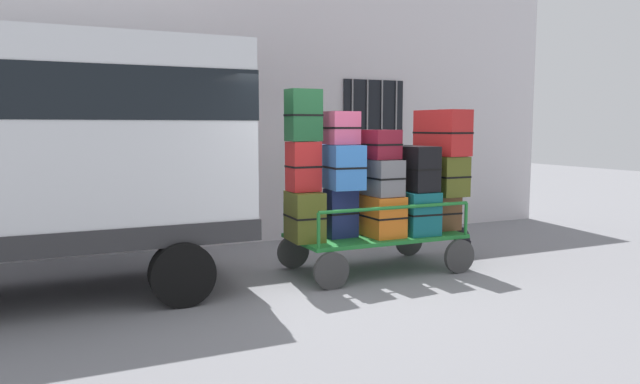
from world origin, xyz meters
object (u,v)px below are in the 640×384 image
Objects in this scene: suitcase_midright_middle at (408,167)px; suitcase_midleft_top at (340,128)px; suitcase_left_bottom at (305,216)px; suitcase_left_top at (303,115)px; suitcase_center_middle at (376,177)px; suitcase_center_top at (377,144)px; luggage_cart at (375,241)px; suitcase_midleft_middle at (340,167)px; suitcase_center_bottom at (374,214)px; backpack at (462,242)px; suitcase_midleft_bottom at (341,213)px; suitcase_midright_bottom at (409,210)px; suitcase_right_middle at (439,175)px; suitcase_right_bottom at (441,212)px; suitcase_right_top at (442,133)px; van at (16,141)px; suitcase_left_middle at (303,166)px.

suitcase_midleft_top is at bearing 179.87° from suitcase_midright_middle.
suitcase_left_bottom is 1.26m from suitcase_left_top.
suitcase_center_top reaches higher than suitcase_center_middle.
suitcase_midleft_top is (0.52, 0.05, 1.10)m from suitcase_left_bottom.
suitcase_center_top reaches higher than luggage_cart.
suitcase_center_middle is at bearing -0.92° from suitcase_midleft_middle.
suitcase_center_bottom is (0.52, 0.02, -0.65)m from suitcase_midleft_middle.
suitcase_midleft_top reaches higher than backpack.
luggage_cart is at bearing 1.06° from suitcase_midleft_bottom.
suitcase_midright_bottom is 1.12× the size of suitcase_right_middle.
suitcase_center_middle is 1.77× the size of suitcase_right_bottom.
suitcase_midright_middle is (0.00, 0.03, 0.59)m from suitcase_midright_bottom.
suitcase_left_top reaches higher than suitcase_midleft_bottom.
van is at bearing 175.10° from suitcase_right_top.
suitcase_right_bottom is (1.04, -0.06, -0.03)m from suitcase_center_bottom.
suitcase_center_bottom is at bearing 176.68° from suitcase_right_bottom.
backpack is (2.13, 0.17, -1.69)m from suitcase_midleft_top.
suitcase_midright_middle is at bearing 1.90° from luggage_cart.
suitcase_midleft_bottom is at bearing -178.52° from suitcase_midright_middle.
suitcase_center_top is at bearing -176.22° from suitcase_right_middle.
suitcase_center_top is at bearing -90.00° from luggage_cart.
suitcase_center_bottom is at bearing 175.96° from suitcase_midright_bottom.
suitcase_right_bottom is 1.11× the size of backpack.
suitcase_midright_bottom is at bearing -5.26° from van.
suitcase_center_middle is 0.43m from suitcase_center_top.
suitcase_right_middle is (1.56, 0.04, 0.43)m from suitcase_midleft_bottom.
suitcase_left_middle reaches higher than luggage_cart.
van reaches higher than backpack.
suitcase_center_top is 0.61m from suitcase_midright_middle.
suitcase_midright_middle is at bearing 1.48° from suitcase_midleft_bottom.
suitcase_right_middle reaches higher than luggage_cart.
suitcase_left_bottom is 0.74× the size of suitcase_right_top.
suitcase_right_bottom is (0.52, -0.05, -0.64)m from suitcase_midright_middle.
suitcase_center_bottom is at bearing 90.00° from luggage_cart.
suitcase_midleft_bottom is 1.87m from suitcase_right_top.
suitcase_right_middle is (0.52, 0.05, 0.46)m from suitcase_midright_bottom.
suitcase_center_bottom is 1.60× the size of suitcase_center_top.
suitcase_midleft_top reaches higher than suitcase_midleft_middle.
suitcase_right_middle is at bearing 1.68° from suitcase_midright_middle.
suitcase_left_bottom is 1.22m from suitcase_midleft_top.
suitcase_right_bottom is at bearing -1.12° from suitcase_left_middle.
suitcase_midleft_bottom is at bearing -178.45° from suitcase_right_middle.
suitcase_midleft_bottom is 1.45× the size of backpack.
suitcase_midleft_middle is at bearing 1.12° from suitcase_left_top.
suitcase_left_bottom is 0.72× the size of suitcase_center_middle.
suitcase_right_bottom is (1.04, -0.03, -0.53)m from suitcase_center_middle.
suitcase_center_middle is at bearing -0.41° from suitcase_left_middle.
suitcase_midleft_middle is at bearing 179.45° from luggage_cart.
suitcase_midright_bottom is at bearing -4.04° from suitcase_center_bottom.
van is 8.10× the size of suitcase_center_top.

